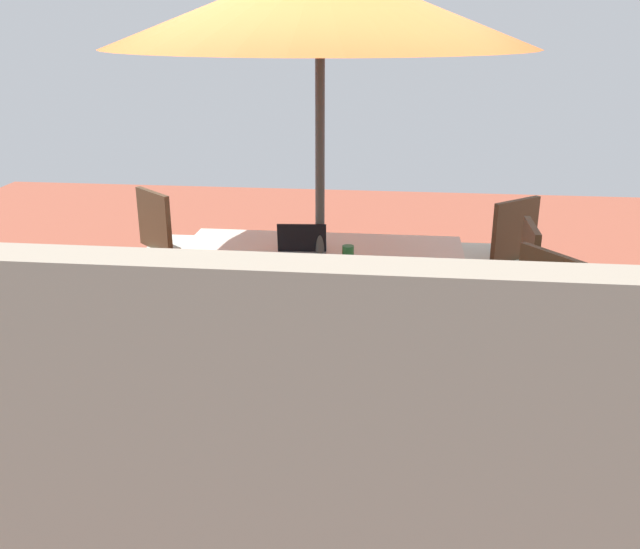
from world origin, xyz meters
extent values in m
cube|color=#9E4C38|center=(0.00, 0.00, -0.01)|extent=(10.00, 10.00, 0.02)
cube|color=silver|center=(0.00, 0.00, 0.70)|extent=(1.90, 1.01, 0.04)
cylinder|color=#333333|center=(-0.80, -0.35, 0.34)|extent=(0.05, 0.05, 0.68)
cylinder|color=#333333|center=(0.80, -0.35, 0.34)|extent=(0.05, 0.05, 0.68)
cylinder|color=#333333|center=(-0.80, 0.35, 0.34)|extent=(0.05, 0.05, 0.68)
cylinder|color=#333333|center=(0.80, 0.35, 0.34)|extent=(0.05, 0.05, 0.68)
cylinder|color=#4C4C4C|center=(0.00, 0.00, 1.23)|extent=(0.06, 0.06, 2.46)
cone|color=orange|center=(0.00, 0.00, 2.27)|extent=(2.57, 2.57, 0.49)
cylinder|color=black|center=(0.00, 0.00, 0.03)|extent=(0.44, 0.44, 0.06)
cube|color=silver|center=(-1.21, -0.77, 0.49)|extent=(0.46, 0.46, 0.08)
cube|color=#4C3823|center=(-1.35, -0.61, 0.76)|extent=(0.36, 0.31, 0.45)
cylinder|color=#4C3823|center=(-1.24, -1.02, 0.23)|extent=(0.03, 0.03, 0.45)
cylinder|color=#4C3823|center=(-0.96, -0.79, 0.23)|extent=(0.03, 0.03, 0.45)
cylinder|color=#4C3823|center=(-1.47, -0.75, 0.23)|extent=(0.03, 0.03, 0.45)
cylinder|color=#4C3823|center=(-1.19, -0.52, 0.23)|extent=(0.03, 0.03, 0.45)
cube|color=silver|center=(-1.19, 0.72, 0.49)|extent=(0.46, 0.46, 0.08)
cube|color=#4C3823|center=(-1.35, 0.60, 0.76)|extent=(0.30, 0.37, 0.45)
cylinder|color=#4C3823|center=(-0.94, 0.69, 0.23)|extent=(0.03, 0.03, 0.45)
cylinder|color=#4C3823|center=(-1.15, 0.98, 0.23)|extent=(0.03, 0.03, 0.45)
cylinder|color=#4C3823|center=(-1.22, 0.47, 0.23)|extent=(0.03, 0.03, 0.45)
cylinder|color=#4C3823|center=(-1.44, 0.76, 0.23)|extent=(0.03, 0.03, 0.45)
cube|color=silver|center=(1.19, -0.73, 0.49)|extent=(0.46, 0.46, 0.08)
cube|color=#4C3823|center=(1.33, -0.57, 0.76)|extent=(0.35, 0.32, 0.45)
cylinder|color=#4C3823|center=(0.93, -0.74, 0.23)|extent=(0.03, 0.03, 0.45)
cylinder|color=#4C3823|center=(1.20, -0.98, 0.23)|extent=(0.03, 0.03, 0.45)
cylinder|color=#4C3823|center=(1.17, -0.47, 0.23)|extent=(0.03, 0.03, 0.45)
cylinder|color=#4C3823|center=(1.44, -0.71, 0.23)|extent=(0.03, 0.03, 0.45)
cube|color=silver|center=(-1.13, 0.05, 0.49)|extent=(0.46, 0.46, 0.08)
cube|color=#4C3823|center=(-1.34, 0.05, 0.76)|extent=(0.04, 0.44, 0.45)
cylinder|color=#4C3823|center=(-0.95, -0.13, 0.23)|extent=(0.03, 0.03, 0.45)
cylinder|color=#4C3823|center=(-0.95, 0.23, 0.23)|extent=(0.03, 0.03, 0.45)
cylinder|color=#4C3823|center=(-1.31, -0.13, 0.23)|extent=(0.03, 0.03, 0.45)
cylinder|color=#4C3823|center=(-1.31, 0.23, 0.23)|extent=(0.03, 0.03, 0.45)
cube|color=gray|center=(0.13, -0.08, 0.73)|extent=(0.34, 0.25, 0.02)
cube|color=black|center=(0.12, 0.03, 0.84)|extent=(0.32, 0.08, 0.20)
cylinder|color=#286B33|center=(-0.19, 0.13, 0.78)|extent=(0.08, 0.08, 0.10)
camera|label=1|loc=(-0.49, 4.35, 2.17)|focal=39.16mm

